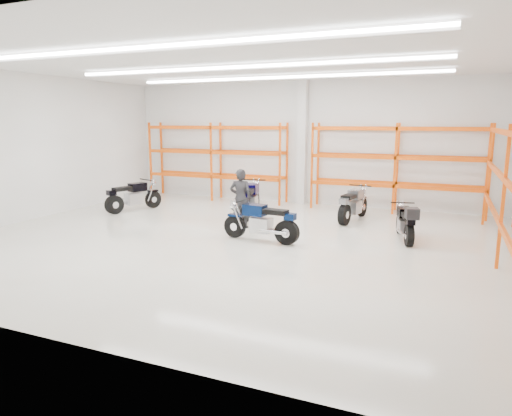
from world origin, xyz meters
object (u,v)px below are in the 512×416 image
at_px(motorcycle_back_d, 406,223).
at_px(structural_column, 302,143).
at_px(motorcycle_back_c, 353,205).
at_px(motorcycle_back_b, 250,200).
at_px(motorcycle_back_a, 131,197).
at_px(standing_man, 241,198).
at_px(motorcycle_main, 264,223).

xyz_separation_m(motorcycle_back_d, structural_column, (-4.10, 4.23, 1.77)).
bearing_deg(motorcycle_back_c, motorcycle_back_b, -168.95).
height_order(motorcycle_back_a, standing_man, standing_man).
height_order(motorcycle_back_c, structural_column, structural_column).
distance_m(motorcycle_back_a, structural_column, 6.40).
bearing_deg(structural_column, motorcycle_back_b, -105.38).
xyz_separation_m(standing_man, structural_column, (0.45, 4.48, 1.39)).
xyz_separation_m(motorcycle_back_d, standing_man, (-4.55, -0.25, 0.38)).
distance_m(motorcycle_main, motorcycle_back_b, 3.12).
height_order(motorcycle_back_a, structural_column, structural_column).
distance_m(motorcycle_main, motorcycle_back_d, 3.65).
xyz_separation_m(motorcycle_main, motorcycle_back_d, (3.36, 1.44, -0.01)).
height_order(standing_man, structural_column, structural_column).
bearing_deg(motorcycle_back_a, motorcycle_back_b, 10.17).
relative_size(motorcycle_back_d, structural_column, 0.43).
distance_m(motorcycle_back_a, motorcycle_back_c, 7.42).
distance_m(motorcycle_main, motorcycle_back_c, 3.70).
bearing_deg(motorcycle_back_c, standing_man, -142.80).
bearing_deg(structural_column, motorcycle_main, -82.52).
bearing_deg(motorcycle_main, motorcycle_back_d, 23.17).
bearing_deg(motorcycle_back_b, motorcycle_main, -60.05).
relative_size(motorcycle_back_c, motorcycle_back_d, 1.12).
height_order(motorcycle_back_c, motorcycle_back_d, motorcycle_back_c).
height_order(motorcycle_back_d, structural_column, structural_column).
bearing_deg(motorcycle_back_a, standing_man, -9.92).
relative_size(motorcycle_back_b, motorcycle_back_d, 1.20).
xyz_separation_m(motorcycle_back_a, structural_column, (4.92, 3.70, 1.76)).
bearing_deg(motorcycle_main, motorcycle_back_a, 160.83).
bearing_deg(motorcycle_back_b, structural_column, 74.62).
bearing_deg(motorcycle_back_d, motorcycle_back_c, 132.45).
relative_size(motorcycle_main, standing_man, 1.24).
relative_size(motorcycle_main, structural_column, 0.47).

